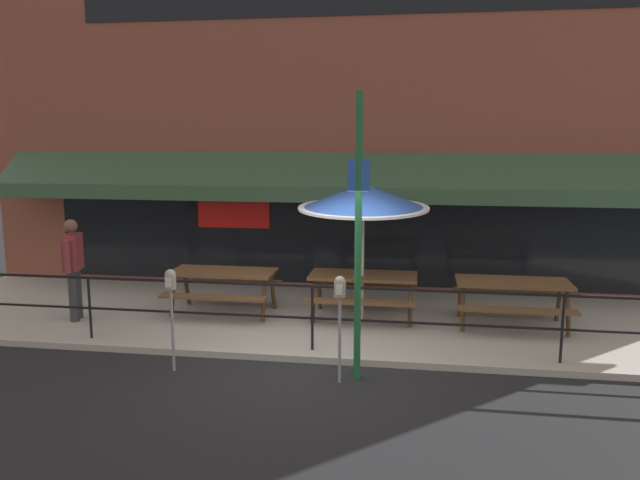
% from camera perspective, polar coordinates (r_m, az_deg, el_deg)
% --- Properties ---
extents(ground_plane, '(120.00, 120.00, 0.00)m').
position_cam_1_polar(ground_plane, '(8.97, -1.03, -11.23)').
color(ground_plane, black).
extents(patio_deck, '(15.00, 4.00, 0.10)m').
position_cam_1_polar(patio_deck, '(10.83, 0.80, -7.25)').
color(patio_deck, '#ADA89E').
rests_on(patio_deck, ground).
extents(restaurant_building, '(15.00, 1.60, 8.69)m').
position_cam_1_polar(restaurant_building, '(12.62, 2.31, 14.71)').
color(restaurant_building, brown).
rests_on(restaurant_building, ground).
extents(patio_railing, '(13.84, 0.04, 0.97)m').
position_cam_1_polar(patio_railing, '(9.00, -0.71, -5.80)').
color(patio_railing, black).
rests_on(patio_railing, patio_deck).
extents(picnic_table_left, '(1.80, 1.42, 0.76)m').
position_cam_1_polar(picnic_table_left, '(10.97, -8.84, -3.59)').
color(picnic_table_left, brown).
rests_on(picnic_table_left, patio_deck).
extents(picnic_table_centre, '(1.80, 1.42, 0.76)m').
position_cam_1_polar(picnic_table_centre, '(10.58, 3.97, -3.99)').
color(picnic_table_centre, brown).
rests_on(picnic_table_centre, patio_deck).
extents(picnic_table_right, '(1.80, 1.42, 0.76)m').
position_cam_1_polar(picnic_table_right, '(10.56, 17.19, -4.43)').
color(picnic_table_right, brown).
rests_on(picnic_table_right, patio_deck).
extents(patio_umbrella_centre, '(2.14, 2.14, 2.38)m').
position_cam_1_polar(patio_umbrella_centre, '(10.20, 4.00, 3.91)').
color(patio_umbrella_centre, '#B7B2A8').
rests_on(patio_umbrella_centre, patio_deck).
extents(pedestrian_walking, '(0.32, 0.61, 1.71)m').
position_cam_1_polar(pedestrian_walking, '(11.19, -21.63, -2.06)').
color(pedestrian_walking, '#333338').
rests_on(pedestrian_walking, patio_deck).
extents(parking_meter_near, '(0.15, 0.16, 1.42)m').
position_cam_1_polar(parking_meter_near, '(8.60, -13.48, -4.40)').
color(parking_meter_near, gray).
rests_on(parking_meter_near, ground).
extents(parking_meter_far, '(0.15, 0.16, 1.42)m').
position_cam_1_polar(parking_meter_far, '(7.98, 1.83, -5.23)').
color(parking_meter_far, gray).
rests_on(parking_meter_far, ground).
extents(street_sign_pole, '(0.28, 0.09, 3.72)m').
position_cam_1_polar(street_sign_pole, '(7.94, 3.51, 0.36)').
color(street_sign_pole, '#1E6033').
rests_on(street_sign_pole, ground).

